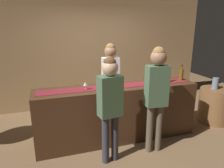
{
  "coord_description": "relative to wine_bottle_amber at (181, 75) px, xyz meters",
  "views": [
    {
      "loc": [
        -1.19,
        -3.32,
        2.06
      ],
      "look_at": [
        -0.11,
        0.0,
        1.06
      ],
      "focal_mm": 33.48,
      "sensor_mm": 36.0,
      "label": 1
    }
  ],
  "objects": [
    {
      "name": "counter_runner_cloth",
      "position": [
        -1.31,
        -0.01,
        -0.11
      ],
      "size": [
        2.76,
        0.28,
        0.01
      ],
      "primitive_type": "cube",
      "color": "maroon",
      "rests_on": "bar_counter"
    },
    {
      "name": "vase_on_side_table",
      "position": [
        0.91,
        0.04,
        -0.27
      ],
      "size": [
        0.13,
        0.13,
        0.24
      ],
      "primitive_type": "cylinder",
      "color": "slate",
      "rests_on": "round_side_table"
    },
    {
      "name": "customer_sipping",
      "position": [
        -0.87,
        -0.59,
        -0.04
      ],
      "size": [
        0.36,
        0.25,
        1.75
      ],
      "rotation": [
        0.0,
        0.0,
        -0.09
      ],
      "color": "brown",
      "rests_on": "ground"
    },
    {
      "name": "bartender",
      "position": [
        -1.26,
        0.57,
        -0.06
      ],
      "size": [
        0.36,
        0.24,
        1.72
      ],
      "rotation": [
        0.0,
        0.0,
        3.03
      ],
      "color": "#26262B",
      "rests_on": "ground"
    },
    {
      "name": "back_wall",
      "position": [
        -1.31,
        1.89,
        0.32
      ],
      "size": [
        6.0,
        0.12,
        2.9
      ],
      "primitive_type": "cube",
      "color": "tan",
      "rests_on": "ground"
    },
    {
      "name": "ground_plane",
      "position": [
        -1.31,
        -0.01,
        -1.13
      ],
      "size": [
        10.0,
        10.0,
        0.0
      ],
      "primitive_type": "plane",
      "color": "brown"
    },
    {
      "name": "wine_bottle_clear",
      "position": [
        -0.36,
        -0.06,
        0.0
      ],
      "size": [
        0.07,
        0.07,
        0.3
      ],
      "color": "#B2C6C1",
      "rests_on": "bar_counter"
    },
    {
      "name": "bar_counter",
      "position": [
        -1.31,
        -0.01,
        -0.62
      ],
      "size": [
        2.9,
        0.6,
        1.01
      ],
      "primitive_type": "cube",
      "color": "#472B19",
      "rests_on": "ground"
    },
    {
      "name": "round_side_table",
      "position": [
        0.95,
        0.01,
        -0.76
      ],
      "size": [
        0.68,
        0.68,
        0.74
      ],
      "primitive_type": "cylinder",
      "color": "brown",
      "rests_on": "ground"
    },
    {
      "name": "wine_glass_mid_counter",
      "position": [
        -1.9,
        -0.06,
        -0.01
      ],
      "size": [
        0.07,
        0.07,
        0.14
      ],
      "color": "silver",
      "rests_on": "bar_counter"
    },
    {
      "name": "wine_glass_near_customer",
      "position": [
        -0.76,
        -0.11,
        -0.01
      ],
      "size": [
        0.07,
        0.07,
        0.14
      ],
      "color": "silver",
      "rests_on": "bar_counter"
    },
    {
      "name": "customer_browsing",
      "position": [
        -1.65,
        -0.63,
        -0.12
      ],
      "size": [
        0.37,
        0.25,
        1.64
      ],
      "rotation": [
        0.0,
        0.0,
        0.16
      ],
      "color": "#33333D",
      "rests_on": "ground"
    },
    {
      "name": "wine_bottle_amber",
      "position": [
        0.0,
        0.0,
        0.0
      ],
      "size": [
        0.07,
        0.07,
        0.3
      ],
      "color": "brown",
      "rests_on": "bar_counter"
    }
  ]
}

